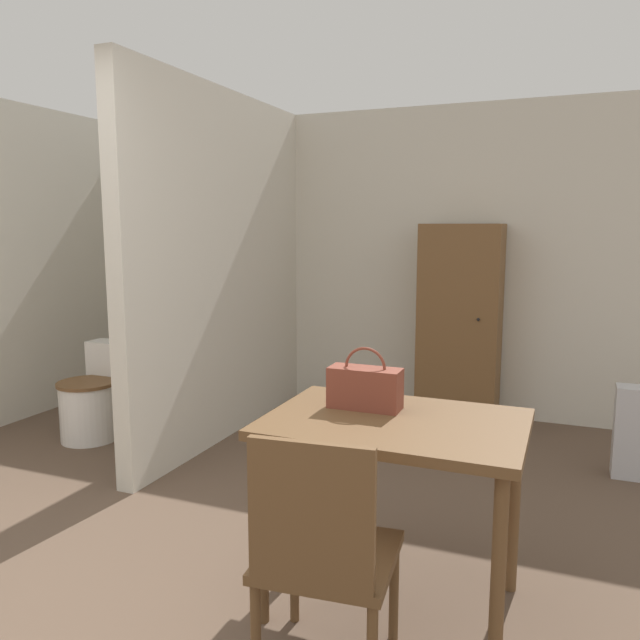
{
  "coord_description": "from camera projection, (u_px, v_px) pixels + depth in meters",
  "views": [
    {
      "loc": [
        1.67,
        -1.36,
        1.55
      ],
      "look_at": [
        0.29,
        2.04,
        0.99
      ],
      "focal_mm": 35.0,
      "sensor_mm": 36.0,
      "label": 1
    }
  ],
  "objects": [
    {
      "name": "handbag",
      "position": [
        365.0,
        387.0,
        2.59
      ],
      "size": [
        0.3,
        0.12,
        0.26
      ],
      "color": "brown",
      "rests_on": "dining_table"
    },
    {
      "name": "wall_back",
      "position": [
        366.0,
        261.0,
        5.4
      ],
      "size": [
        5.78,
        0.12,
        2.5
      ],
      "color": "beige",
      "rests_on": "ground_plane"
    },
    {
      "name": "dining_table",
      "position": [
        395.0,
        444.0,
        2.47
      ],
      "size": [
        1.01,
        0.71,
        0.79
      ],
      "color": "brown",
      "rests_on": "ground_plane"
    },
    {
      "name": "toilet",
      "position": [
        93.0,
        400.0,
        4.57
      ],
      "size": [
        0.42,
        0.57,
        0.68
      ],
      "color": "white",
      "rests_on": "ground_plane"
    },
    {
      "name": "wooden_chair",
      "position": [
        323.0,
        550.0,
        2.08
      ],
      "size": [
        0.49,
        0.49,
        0.9
      ],
      "rotation": [
        0.0,
        0.0,
        0.09
      ],
      "color": "brown",
      "rests_on": "ground_plane"
    },
    {
      "name": "partition_wall",
      "position": [
        223.0,
        267.0,
        4.53
      ],
      "size": [
        0.12,
        2.33,
        2.5
      ],
      "color": "beige",
      "rests_on": "ground_plane"
    },
    {
      "name": "wooden_cabinet",
      "position": [
        460.0,
        324.0,
        4.89
      ],
      "size": [
        0.61,
        0.42,
        1.56
      ],
      "color": "brown",
      "rests_on": "ground_plane"
    }
  ]
}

